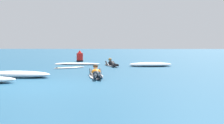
# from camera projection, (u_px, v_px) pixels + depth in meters

# --- Properties ---
(ground_plane) EXTENTS (120.00, 120.00, 0.00)m
(ground_plane) POSITION_uv_depth(u_px,v_px,m) (82.00, 64.00, 18.47)
(ground_plane) COLOR navy
(surfer_near) EXTENTS (0.93, 2.65, 0.55)m
(surfer_near) POSITION_uv_depth(u_px,v_px,m) (96.00, 74.00, 11.08)
(surfer_near) COLOR silver
(surfer_near) RESTS_ON ground
(surfer_far) EXTENTS (1.02, 2.42, 0.54)m
(surfer_far) POSITION_uv_depth(u_px,v_px,m) (112.00, 64.00, 16.58)
(surfer_far) COLOR silver
(surfer_far) RESTS_ON ground
(drifting_surfboard) EXTENTS (1.88, 1.55, 0.16)m
(drifting_surfboard) POSITION_uv_depth(u_px,v_px,m) (69.00, 68.00, 15.13)
(drifting_surfboard) COLOR silver
(drifting_surfboard) RESTS_ON ground
(whitewater_front) EXTENTS (2.74, 1.22, 0.26)m
(whitewater_front) POSITION_uv_depth(u_px,v_px,m) (150.00, 65.00, 16.30)
(whitewater_front) COLOR white
(whitewater_front) RESTS_ON ground
(whitewater_mid_right) EXTENTS (2.82, 0.96, 0.28)m
(whitewater_mid_right) POSITION_uv_depth(u_px,v_px,m) (18.00, 74.00, 10.86)
(whitewater_mid_right) COLOR white
(whitewater_mid_right) RESTS_ON ground
(whitewater_back) EXTENTS (3.20, 1.07, 0.14)m
(whitewater_back) POSITION_uv_depth(u_px,v_px,m) (77.00, 64.00, 17.70)
(whitewater_back) COLOR white
(whitewater_back) RESTS_ON ground
(channel_marker_buoy) EXTENTS (0.53, 0.53, 0.92)m
(channel_marker_buoy) POSITION_uv_depth(u_px,v_px,m) (80.00, 57.00, 20.80)
(channel_marker_buoy) COLOR red
(channel_marker_buoy) RESTS_ON ground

